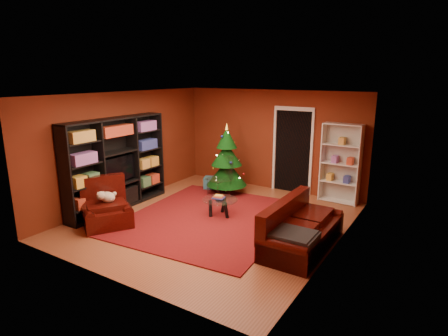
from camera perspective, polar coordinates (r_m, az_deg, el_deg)
The scene contains 18 objects.
floor at distance 7.94m, azimuth -1.55°, elevation -8.15°, with size 5.00×5.50×0.05m, color brown.
ceiling at distance 7.35m, azimuth -1.69°, elevation 11.33°, with size 5.00×5.50×0.05m, color silver.
wall_back at distance 9.92m, azimuth 7.33°, elevation 4.24°, with size 5.00×0.05×2.60m, color maroon.
wall_left at distance 9.15m, azimuth -14.91°, elevation 3.05°, with size 0.05×5.50×2.60m, color maroon.
wall_right at distance 6.52m, azimuth 17.18°, elevation -1.47°, with size 0.05×5.50×2.60m, color maroon.
doorway at distance 9.69m, azimuth 10.39°, elevation 2.39°, with size 1.06×0.60×2.16m, color black, non-canonical shape.
rug at distance 8.03m, azimuth -2.27°, elevation -7.61°, with size 3.22×3.75×0.02m, color maroon.
media_unit at distance 8.70m, azimuth -16.03°, elevation 0.60°, with size 0.41×2.69×2.06m, color black, non-canonical shape.
christmas_tree at distance 9.45m, azimuth 0.41°, elevation 1.29°, with size 1.02×1.02×1.82m, color black, non-canonical shape.
gift_box_teal at distance 9.99m, azimuth -2.09°, elevation -2.29°, with size 0.32×0.32×0.32m, color #28657D.
gift_box_green at distance 9.99m, azimuth 0.68°, elevation -2.50°, with size 0.25×0.25×0.25m, color #2F6D2C.
gift_box_red at distance 10.52m, azimuth 1.31°, elevation -1.70°, with size 0.23×0.23×0.23m, color maroon.
white_bookshelf at distance 9.19m, azimuth 17.32°, elevation 0.62°, with size 0.89×0.32×1.93m, color white, non-canonical shape.
armchair at distance 7.90m, azimuth -17.50°, elevation -5.72°, with size 0.99×0.99×0.78m, color black, non-canonical shape.
dog at distance 7.90m, azimuth -17.30°, elevation -4.27°, with size 0.40×0.30×0.25m, color beige, non-canonical shape.
sofa at distance 6.76m, azimuth 12.00°, elevation -8.48°, with size 1.97×0.88×0.84m, color black, non-canonical shape.
coffee_table at distance 8.07m, azimuth -0.61°, elevation -6.05°, with size 0.76×0.76×0.47m, color gray, non-canonical shape.
acrylic_chair at distance 9.18m, azimuth -0.75°, elevation -1.69°, with size 0.49×0.54×0.96m, color #66605B, non-canonical shape.
Camera 1 is at (4.08, -6.11, 2.98)m, focal length 30.00 mm.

